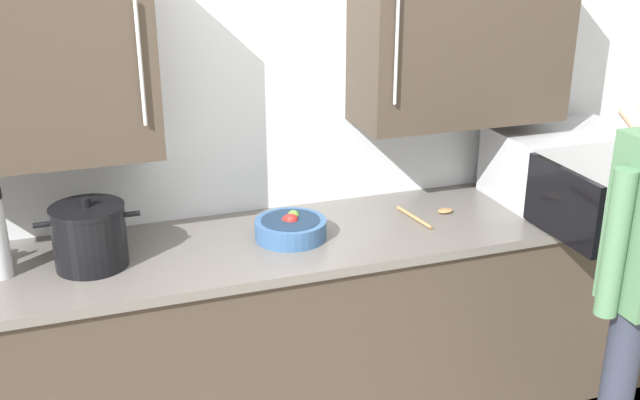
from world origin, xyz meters
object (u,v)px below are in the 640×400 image
Objects in this scene: wooden_spoon at (430,214)px; microwave_oven at (558,165)px; fruit_bowl at (291,227)px; stock_pot at (90,236)px.

microwave_oven is at bearing 1.61° from wooden_spoon.
fruit_bowl is at bearing -178.08° from microwave_oven.
fruit_bowl reaches higher than wooden_spoon.
wooden_spoon is (-0.59, -0.02, -0.13)m from microwave_oven.
fruit_bowl is at bearing 0.17° from stock_pot.
stock_pot reaches higher than wooden_spoon.
microwave_oven reaches higher than fruit_bowl.
fruit_bowl is 0.77× the size of stock_pot.
fruit_bowl is 0.70m from stock_pot.
microwave_oven reaches higher than wooden_spoon.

